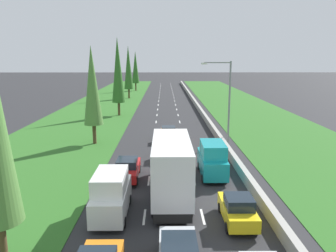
# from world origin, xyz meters

# --- Properties ---
(ground_plane) EXTENTS (300.00, 300.00, 0.00)m
(ground_plane) POSITION_xyz_m (0.00, 60.00, 0.00)
(ground_plane) COLOR #28282B
(ground_plane) RESTS_ON ground
(grass_verge_left) EXTENTS (14.00, 140.00, 0.04)m
(grass_verge_left) POSITION_xyz_m (-12.65, 60.00, 0.02)
(grass_verge_left) COLOR #2D6623
(grass_verge_left) RESTS_ON ground
(grass_verge_right) EXTENTS (14.00, 140.00, 0.04)m
(grass_verge_right) POSITION_xyz_m (14.35, 60.00, 0.02)
(grass_verge_right) COLOR #2D6623
(grass_verge_right) RESTS_ON ground
(median_barrier) EXTENTS (0.44, 120.00, 0.85)m
(median_barrier) POSITION_xyz_m (5.70, 60.00, 0.42)
(median_barrier) COLOR #9E9B93
(median_barrier) RESTS_ON ground
(lane_markings) EXTENTS (3.64, 116.00, 0.01)m
(lane_markings) POSITION_xyz_m (0.00, 60.00, 0.01)
(lane_markings) COLOR white
(lane_markings) RESTS_ON ground
(yellow_hatchback_right_lane) EXTENTS (1.74, 3.90, 1.72)m
(yellow_hatchback_right_lane) POSITION_xyz_m (3.66, 14.21, 0.84)
(yellow_hatchback_right_lane) COLOR yellow
(yellow_hatchback_right_lane) RESTS_ON ground
(teal_van_right_lane) EXTENTS (1.96, 4.90, 2.82)m
(teal_van_right_lane) POSITION_xyz_m (3.29, 21.99, 1.40)
(teal_van_right_lane) COLOR teal
(teal_van_right_lane) RESTS_ON ground
(white_box_truck_centre_lane) EXTENTS (2.46, 9.40, 4.18)m
(white_box_truck_centre_lane) POSITION_xyz_m (-0.08, 18.05, 2.18)
(white_box_truck_centre_lane) COLOR black
(white_box_truck_centre_lane) RESTS_ON ground
(white_van_left_lane) EXTENTS (1.96, 4.90, 2.82)m
(white_van_left_lane) POSITION_xyz_m (-3.71, 15.16, 1.40)
(white_van_left_lane) COLOR white
(white_van_left_lane) RESTS_ON ground
(orange_hatchback_centre_lane) EXTENTS (1.74, 3.90, 1.72)m
(orange_hatchback_centre_lane) POSITION_xyz_m (-0.09, 27.04, 0.84)
(orange_hatchback_centre_lane) COLOR orange
(orange_hatchback_centre_lane) RESTS_ON ground
(orange_hatchback_centre_lane_fourth) EXTENTS (1.74, 3.90, 1.72)m
(orange_hatchback_centre_lane_fourth) POSITION_xyz_m (-0.06, 33.56, 0.84)
(orange_hatchback_centre_lane_fourth) COLOR orange
(orange_hatchback_centre_lane_fourth) RESTS_ON ground
(red_sedan_left_lane) EXTENTS (1.82, 4.50, 1.64)m
(red_sedan_left_lane) POSITION_xyz_m (-3.45, 21.49, 0.81)
(red_sedan_left_lane) COLOR red
(red_sedan_left_lane) RESTS_ON ground
(poplar_tree_second) EXTENTS (2.07, 2.07, 10.69)m
(poplar_tree_second) POSITION_xyz_m (-8.24, 32.37, 6.39)
(poplar_tree_second) COLOR #4C3823
(poplar_tree_second) RESTS_ON ground
(poplar_tree_third) EXTENTS (2.12, 2.12, 12.60)m
(poplar_tree_third) POSITION_xyz_m (-7.96, 50.70, 7.35)
(poplar_tree_third) COLOR #4C3823
(poplar_tree_third) RESTS_ON ground
(poplar_tree_fourth) EXTENTS (2.10, 2.10, 12.02)m
(poplar_tree_fourth) POSITION_xyz_m (-8.73, 74.03, 7.06)
(poplar_tree_fourth) COLOR #4C3823
(poplar_tree_fourth) RESTS_ON ground
(poplar_tree_fifth) EXTENTS (2.08, 2.08, 11.14)m
(poplar_tree_fifth) POSITION_xyz_m (-8.64, 92.05, 6.62)
(poplar_tree_fifth) COLOR #4C3823
(poplar_tree_fifth) RESTS_ON ground
(street_light_mast) EXTENTS (3.20, 0.28, 9.00)m
(street_light_mast) POSITION_xyz_m (6.16, 32.26, 5.23)
(street_light_mast) COLOR gray
(street_light_mast) RESTS_ON ground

